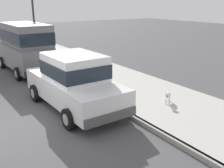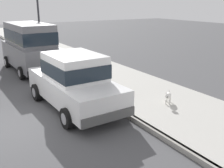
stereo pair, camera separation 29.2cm
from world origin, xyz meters
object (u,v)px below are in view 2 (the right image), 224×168
dog_white (168,96)px  fire_hydrant (100,81)px  street_lamp (38,13)px  car_grey_van (30,45)px  car_white_sedan (74,81)px

dog_white → fire_hydrant: bearing=114.0°
dog_white → street_lamp: street_lamp is taller
car_grey_van → dog_white: bearing=-71.2°
car_grey_van → fire_hydrant: car_grey_van is taller
car_grey_van → fire_hydrant: (1.43, -5.07, -0.92)m
fire_hydrant → street_lamp: bearing=90.8°
dog_white → street_lamp: bearing=97.3°
fire_hydrant → car_white_sedan: bearing=-146.8°
car_grey_van → street_lamp: street_lamp is taller
fire_hydrant → street_lamp: street_lamp is taller
street_lamp → dog_white: bearing=-82.7°
car_grey_van → street_lamp: 3.26m
car_white_sedan → street_lamp: street_lamp is taller
dog_white → fire_hydrant: fire_hydrant is taller
dog_white → street_lamp: 10.74m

